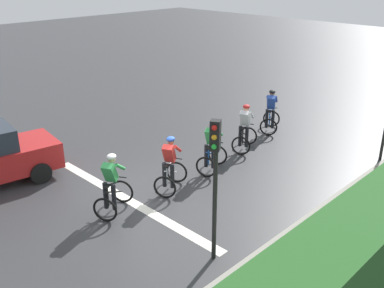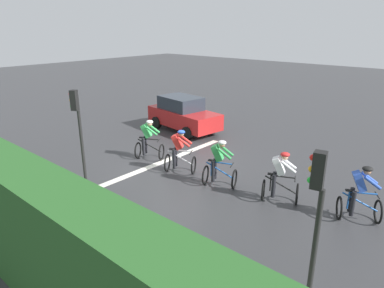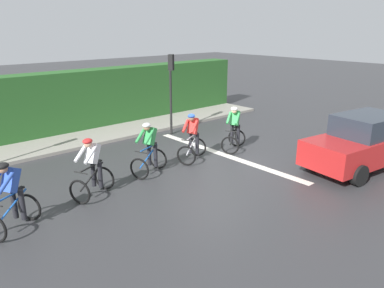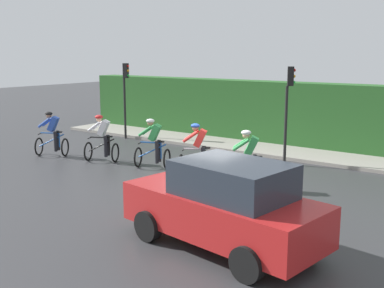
% 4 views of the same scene
% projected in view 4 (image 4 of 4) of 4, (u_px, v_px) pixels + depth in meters
% --- Properties ---
extents(ground_plane, '(80.00, 80.00, 0.00)m').
position_uv_depth(ground_plane, '(209.00, 182.00, 14.07)').
color(ground_plane, '#333335').
extents(sidewalk_kerb, '(2.80, 18.21, 0.12)m').
position_uv_depth(sidewalk_kerb, '(242.00, 144.00, 19.52)').
color(sidewalk_kerb, gray).
rests_on(sidewalk_kerb, ground).
extents(stone_wall_low, '(0.44, 18.21, 0.44)m').
position_uv_depth(stone_wall_low, '(253.00, 138.00, 20.20)').
color(stone_wall_low, tan).
rests_on(stone_wall_low, ground).
extents(hedge_wall, '(1.10, 18.21, 2.62)m').
position_uv_depth(hedge_wall, '(257.00, 112.00, 20.24)').
color(hedge_wall, '#265623').
rests_on(hedge_wall, ground).
extents(road_marking_stop_line, '(7.00, 0.30, 0.01)m').
position_uv_depth(road_marking_stop_line, '(225.00, 185.00, 13.74)').
color(road_marking_stop_line, silver).
rests_on(road_marking_stop_line, ground).
extents(cyclist_lead, '(1.12, 1.27, 1.66)m').
position_uv_depth(cyclist_lead, '(52.00, 135.00, 17.50)').
color(cyclist_lead, black).
rests_on(cyclist_lead, ground).
extents(cyclist_second, '(1.06, 1.26, 1.66)m').
position_uv_depth(cyclist_second, '(102.00, 139.00, 16.58)').
color(cyclist_second, black).
rests_on(cyclist_second, ground).
extents(cyclist_mid, '(1.02, 1.25, 1.66)m').
position_uv_depth(cyclist_mid, '(153.00, 145.00, 15.63)').
color(cyclist_mid, black).
rests_on(cyclist_mid, ground).
extents(cyclist_fourth, '(1.10, 1.27, 1.66)m').
position_uv_depth(cyclist_fourth, '(198.00, 151.00, 14.60)').
color(cyclist_fourth, black).
rests_on(cyclist_fourth, ground).
extents(cyclist_trailing, '(1.11, 1.27, 1.66)m').
position_uv_depth(cyclist_trailing, '(249.00, 160.00, 13.35)').
color(cyclist_trailing, black).
rests_on(cyclist_trailing, ground).
extents(car_red, '(2.32, 4.30, 1.76)m').
position_uv_depth(car_red, '(225.00, 205.00, 9.19)').
color(car_red, '#B21E1E').
rests_on(car_red, ground).
extents(traffic_light_near_crossing, '(0.27, 0.29, 3.34)m').
position_uv_depth(traffic_light_near_crossing, '(288.00, 100.00, 15.87)').
color(traffic_light_near_crossing, black).
rests_on(traffic_light_near_crossing, ground).
extents(traffic_light_far_junction, '(0.24, 0.31, 3.34)m').
position_uv_depth(traffic_light_far_junction, '(125.00, 89.00, 20.81)').
color(traffic_light_far_junction, black).
rests_on(traffic_light_far_junction, ground).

